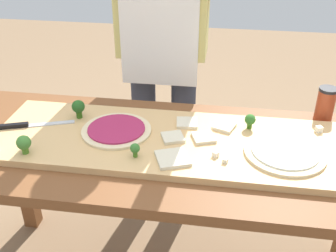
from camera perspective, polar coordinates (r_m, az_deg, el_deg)
The scene contains 19 objects.
prep_table at distance 1.52m, azimuth 0.59°, elevation -6.24°, with size 1.70×0.69×0.75m.
cutting_board at distance 1.46m, azimuth 0.15°, elevation -2.22°, with size 1.29×0.43×0.03m, color tan.
chefs_knife at distance 1.62m, azimuth -19.41°, elevation 0.13°, with size 0.27×0.11×0.02m.
pizza_whole_beet_magenta at distance 1.51m, azimuth -7.28°, elevation -0.55°, with size 0.26×0.26×0.02m.
pizza_whole_white_garlic at distance 1.43m, azimuth 16.15°, elevation -3.54°, with size 0.28×0.28×0.02m.
pizza_slice_center at distance 1.53m, azimuth 7.92°, elevation -0.05°, with size 0.07×0.07×0.01m, color beige.
pizza_slice_near_left at distance 1.45m, azimuth 0.59°, elevation -1.61°, with size 0.08×0.08×0.01m, color beige.
pizza_slice_far_right at distance 1.34m, azimuth 0.65°, elevation -4.58°, with size 0.10×0.10×0.01m, color beige.
pizza_slice_near_right at distance 1.46m, azimuth 5.06°, elevation -1.63°, with size 0.08×0.08×0.01m, color beige.
pizza_slice_far_left at distance 1.54m, azimuth 2.69°, elevation 0.44°, with size 0.08×0.08×0.01m, color beige.
broccoli_floret_back_mid at distance 1.61m, azimuth -12.53°, elevation 2.59°, with size 0.05×0.05×0.07m.
broccoli_floret_front_right at distance 1.53m, azimuth 11.50°, elevation 0.82°, with size 0.04×0.04×0.06m.
broccoli_floret_center_left at distance 1.44m, azimuth -19.67°, elevation -2.30°, with size 0.05×0.05×0.07m.
broccoli_floret_center_right at distance 1.35m, azimuth -4.67°, elevation -3.24°, with size 0.03×0.03×0.05m.
cheese_crumble_b at distance 1.37m, azimuth 6.73°, elevation -3.96°, with size 0.02×0.02×0.02m, color white.
cheese_crumble_c at distance 1.59m, azimuth 20.52°, elevation -0.42°, with size 0.02×0.02×0.02m, color white.
cheese_crumble_d at distance 1.34m, azimuth 8.07°, elevation -4.87°, with size 0.01×0.01×0.01m, color silver.
sauce_jar at distance 1.71m, azimuth 21.31°, elevation 2.86°, with size 0.07×0.07×0.14m.
cook_center at distance 1.86m, azimuth -0.77°, elevation 13.00°, with size 0.54×0.39×1.67m.
Camera 1 is at (0.17, -1.21, 1.55)m, focal length 43.23 mm.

